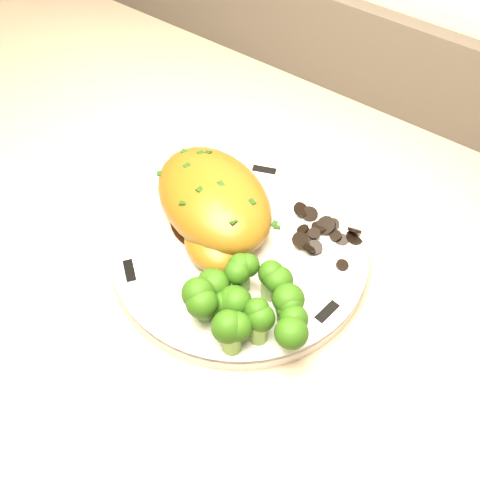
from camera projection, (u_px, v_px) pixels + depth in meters
The scene contains 8 objects.
plate at pixel (240, 252), 0.60m from camera, with size 0.25×0.25×0.02m, color silver.
rim_accent_0 at pixel (327, 312), 0.54m from camera, with size 0.03×0.01×0.00m, color black.
rim_accent_1 at pixel (264, 170), 0.66m from camera, with size 0.03×0.01×0.00m, color black.
rim_accent_2 at pixel (129, 271), 0.57m from camera, with size 0.03×0.01×0.00m, color black.
gravy_pool at pixel (215, 218), 0.61m from camera, with size 0.09×0.09×0.00m, color #341709.
chicken_breast at pixel (214, 204), 0.59m from camera, with size 0.18×0.15×0.06m.
mushroom_pile at pixel (318, 239), 0.59m from camera, with size 0.07×0.05×0.02m.
broccoli_florets at pixel (247, 303), 0.52m from camera, with size 0.11×0.09×0.04m.
Camera 1 is at (0.07, 1.39, 1.42)m, focal length 45.00 mm.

